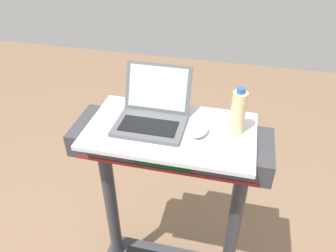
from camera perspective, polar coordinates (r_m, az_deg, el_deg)
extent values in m
cylinder|color=#38383D|center=(1.93, -9.77, -12.81)|extent=(0.07, 0.07, 0.87)
cylinder|color=#38383D|center=(1.84, 11.20, -16.39)|extent=(0.07, 0.07, 0.87)
cube|color=#38383D|center=(1.51, 0.44, -2.79)|extent=(0.90, 0.28, 0.11)
cube|color=#0C3F19|center=(1.40, -0.87, -6.31)|extent=(0.24, 0.01, 0.06)
cube|color=maroon|center=(1.43, -0.85, -7.63)|extent=(0.81, 0.00, 0.02)
cube|color=silver|center=(1.47, 0.45, -0.80)|extent=(0.74, 0.43, 0.02)
cube|color=#515459|center=(1.47, -3.16, 0.05)|extent=(0.31, 0.22, 0.02)
cube|color=black|center=(1.45, -3.35, 0.02)|extent=(0.25, 0.12, 0.00)
cube|color=#515459|center=(1.53, -1.75, 6.59)|extent=(0.31, 0.09, 0.21)
cube|color=#B2E0B7|center=(1.53, -1.80, 6.57)|extent=(0.27, 0.07, 0.18)
ellipsoid|color=#B2B2B7|center=(1.43, 5.56, -0.91)|extent=(0.09, 0.11, 0.03)
cylinder|color=beige|center=(1.42, 11.89, 2.21)|extent=(0.06, 0.06, 0.19)
cylinder|color=#2659A5|center=(1.37, 12.43, 5.98)|extent=(0.03, 0.03, 0.02)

